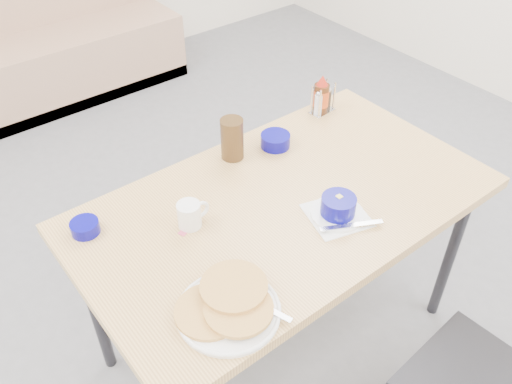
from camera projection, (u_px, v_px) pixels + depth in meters
ground at (319, 377)px, 2.15m from camera, size 6.00×6.00×0.00m
booth_bench at (35, 50)px, 3.59m from camera, size 1.90×0.56×1.22m
dining_table at (284, 214)px, 1.85m from camera, size 1.40×0.80×0.76m
pancake_plate at (228, 306)px, 1.45m from camera, size 0.28×0.28×0.05m
coffee_mug at (190, 214)px, 1.69m from camera, size 0.11×0.08×0.09m
grits_setting at (338, 208)px, 1.73m from camera, size 0.23×0.24×0.08m
creamer_bowl at (85, 227)px, 1.68m from camera, size 0.09×0.09×0.04m
butter_bowl at (275, 141)px, 2.03m from camera, size 0.11×0.11×0.05m
amber_tumbler at (232, 139)px, 1.95m from camera, size 0.09×0.09×0.16m
condiment_caddy at (323, 102)px, 2.21m from camera, size 0.11×0.07×0.13m
syrup_bottle at (321, 96)px, 2.19m from camera, size 0.06×0.06×0.16m
sugar_wrapper at (184, 231)px, 1.70m from camera, size 0.04×0.04×0.00m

